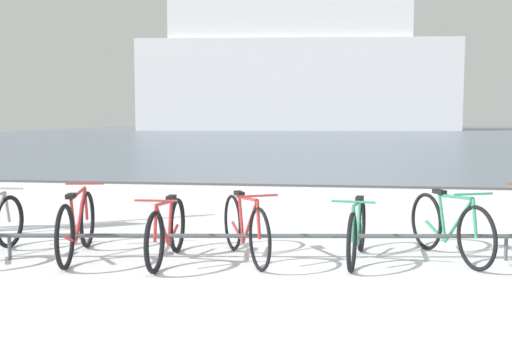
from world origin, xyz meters
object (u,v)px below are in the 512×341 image
at_px(bicycle_1, 77,226).
at_px(bicycle_2, 167,232).
at_px(ferry_ship, 294,63).
at_px(bicycle_3, 245,228).
at_px(bicycle_4, 357,231).
at_px(bicycle_5, 450,227).

bearing_deg(bicycle_1, bicycle_2, -3.35).
height_order(bicycle_1, ferry_ship, ferry_ship).
height_order(bicycle_3, ferry_ship, ferry_ship).
distance_m(bicycle_4, bicycle_5, 1.08).
distance_m(bicycle_3, bicycle_4, 1.27).
xyz_separation_m(bicycle_3, bicycle_4, (1.26, 0.11, -0.03)).
bearing_deg(ferry_ship, bicycle_2, -86.89).
xyz_separation_m(bicycle_2, bicycle_5, (3.18, 0.57, 0.03)).
bearing_deg(bicycle_5, bicycle_1, -173.22).
bearing_deg(bicycle_3, ferry_ship, 93.79).
xyz_separation_m(bicycle_2, bicycle_4, (2.12, 0.33, -0.01)).
distance_m(bicycle_1, bicycle_3, 1.96).
bearing_deg(bicycle_4, bicycle_3, -175.00).
height_order(bicycle_2, bicycle_4, bicycle_2).
bearing_deg(bicycle_3, bicycle_4, 5.00).
xyz_separation_m(bicycle_1, bicycle_4, (3.22, 0.27, -0.03)).
bearing_deg(bicycle_3, bicycle_5, 8.54).
xyz_separation_m(bicycle_1, bicycle_5, (4.27, 0.51, -0.00)).
height_order(bicycle_1, bicycle_5, bicycle_1).
relative_size(bicycle_2, bicycle_5, 0.99).
bearing_deg(bicycle_4, bicycle_5, 12.71).
relative_size(bicycle_5, ferry_ship, 0.04).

